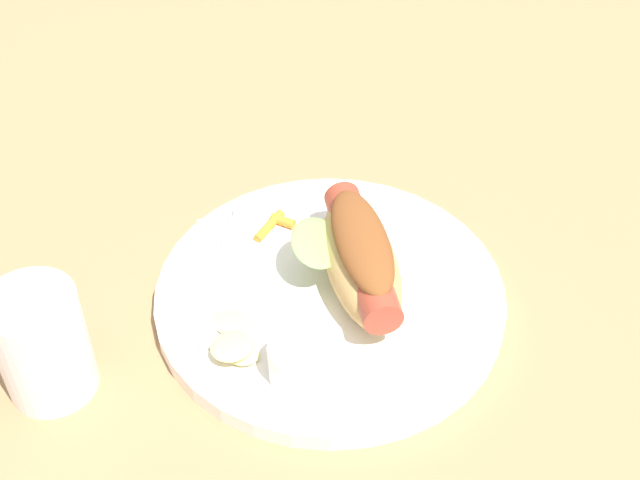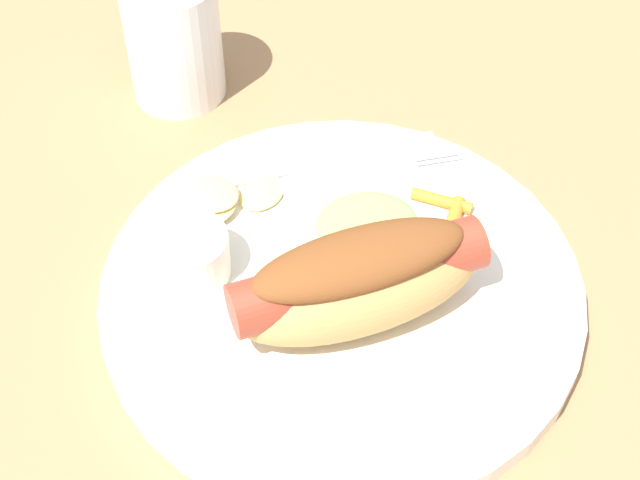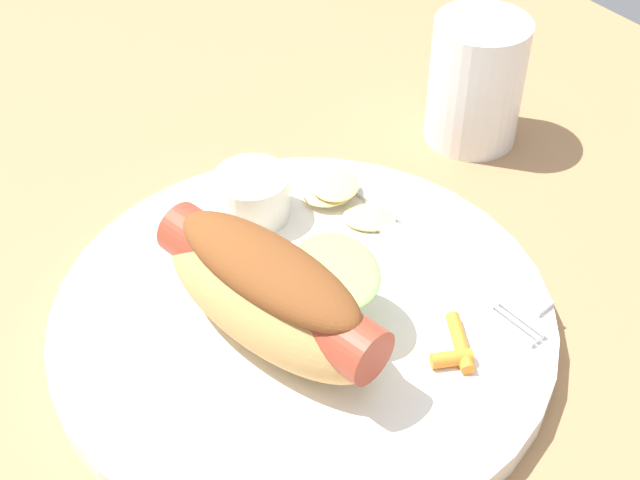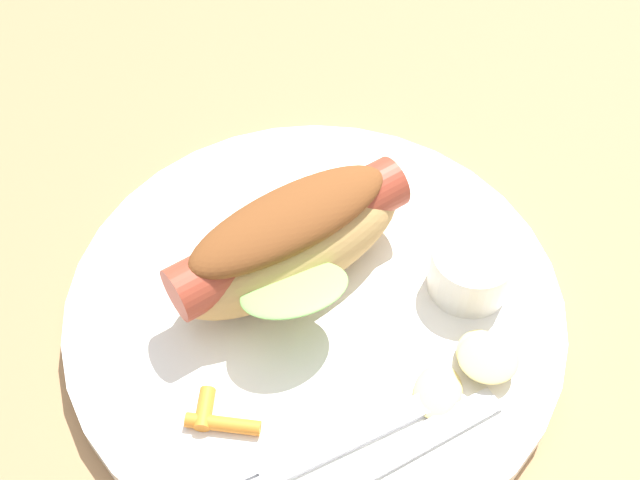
{
  "view_description": "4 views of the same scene",
  "coord_description": "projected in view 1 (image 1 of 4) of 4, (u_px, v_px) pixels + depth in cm",
  "views": [
    {
      "loc": [
        -52.79,
        0.66,
        53.72
      ],
      "look_at": [
        -2.23,
        0.84,
        6.23
      ],
      "focal_mm": 48.44,
      "sensor_mm": 36.0,
      "label": 1
    },
    {
      "loc": [
        -10.14,
        -35.67,
        47.24
      ],
      "look_at": [
        -4.64,
        -0.01,
        5.82
      ],
      "focal_mm": 54.45,
      "sensor_mm": 36.0,
      "label": 2
    },
    {
      "loc": [
        26.0,
        -20.09,
        39.39
      ],
      "look_at": [
        -3.77,
        1.57,
        5.88
      ],
      "focal_mm": 50.35,
      "sensor_mm": 36.0,
      "label": 3
    },
    {
      "loc": [
        6.72,
        24.93,
        42.78
      ],
      "look_at": [
        -4.44,
        -1.92,
        4.76
      ],
      "focal_mm": 47.2,
      "sensor_mm": 36.0,
      "label": 4
    }
  ],
  "objects": [
    {
      "name": "ground_plane",
      "position": [
        330.0,
        282.0,
        0.76
      ],
      "size": [
        120.0,
        90.0,
        1.8
      ],
      "primitive_type": "cube",
      "color": "#9E754C"
    },
    {
      "name": "plate",
      "position": [
        332.0,
        296.0,
        0.72
      ],
      "size": [
        29.16,
        29.16,
        1.6
      ],
      "primitive_type": "cylinder",
      "color": "white",
      "rests_on": "ground_plane"
    },
    {
      "name": "hot_dog",
      "position": [
        360.0,
        257.0,
        0.7
      ],
      "size": [
        15.56,
        10.2,
        6.28
      ],
      "rotation": [
        0.0,
        0.0,
        0.2
      ],
      "color": "tan",
      "rests_on": "plate"
    },
    {
      "name": "sauce_ramekin",
      "position": [
        300.0,
        361.0,
        0.64
      ],
      "size": [
        4.81,
        4.81,
        3.13
      ],
      "primitive_type": "cylinder",
      "color": "white",
      "rests_on": "plate"
    },
    {
      "name": "fork",
      "position": [
        228.0,
        268.0,
        0.73
      ],
      "size": [
        14.42,
        2.09,
        0.4
      ],
      "rotation": [
        0.0,
        0.0,
        0.06
      ],
      "color": "silver",
      "rests_on": "plate"
    },
    {
      "name": "knife",
      "position": [
        206.0,
        280.0,
        0.72
      ],
      "size": [
        15.1,
        3.16,
        0.36
      ],
      "primitive_type": "cube",
      "rotation": [
        0.0,
        0.0,
        0.12
      ],
      "color": "silver",
      "rests_on": "plate"
    },
    {
      "name": "chips_pile",
      "position": [
        234.0,
        340.0,
        0.67
      ],
      "size": [
        7.6,
        5.29,
        1.45
      ],
      "color": "#E7CF79",
      "rests_on": "plate"
    },
    {
      "name": "carrot_garnish",
      "position": [
        275.0,
        224.0,
        0.77
      ],
      "size": [
        3.84,
        3.73,
        0.87
      ],
      "color": "orange",
      "rests_on": "plate"
    },
    {
      "name": "drinking_cup",
      "position": [
        42.0,
        344.0,
        0.63
      ],
      "size": [
        6.79,
        6.79,
        9.4
      ],
      "primitive_type": "cylinder",
      "color": "white",
      "rests_on": "ground_plane"
    }
  ]
}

